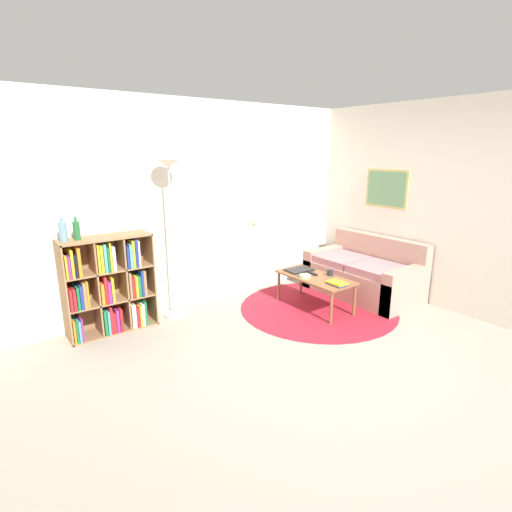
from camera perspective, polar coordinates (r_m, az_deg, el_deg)
ground_plane at (r=3.94m, az=13.57°, el=-15.90°), size 14.00×14.00×0.00m
wall_back at (r=5.33m, az=-6.14°, el=7.27°), size 7.30×0.11×2.60m
wall_right at (r=5.92m, az=18.96°, el=7.44°), size 0.08×5.43×2.60m
rug at (r=5.29m, az=8.83°, el=-7.33°), size 2.01×2.01×0.01m
bookshelf at (r=4.72m, az=-20.42°, el=-4.09°), size 0.96×0.34×1.09m
floor_lamp at (r=4.75m, az=-12.21°, el=8.71°), size 0.30×0.30×1.89m
couch at (r=5.85m, az=15.34°, el=-2.64°), size 0.84×1.53×0.81m
coffee_table at (r=5.19m, az=8.46°, el=-3.36°), size 0.49×1.04×0.42m
laptop at (r=5.39m, az=6.22°, el=-1.98°), size 0.37×0.25×0.02m
bowl at (r=5.10m, az=7.00°, el=-2.88°), size 0.15×0.15×0.04m
book_stack_on_table at (r=4.90m, az=11.48°, el=-3.84°), size 0.16×0.23×0.04m
cup at (r=5.24m, az=10.56°, el=-2.36°), size 0.08×0.08×0.07m
remote at (r=5.25m, az=8.12°, el=-2.49°), size 0.07×0.16×0.02m
bottle_left at (r=4.50m, az=-25.88°, el=3.19°), size 0.08×0.08×0.25m
bottle_middle at (r=4.52m, az=-24.25°, el=3.36°), size 0.07×0.07×0.24m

